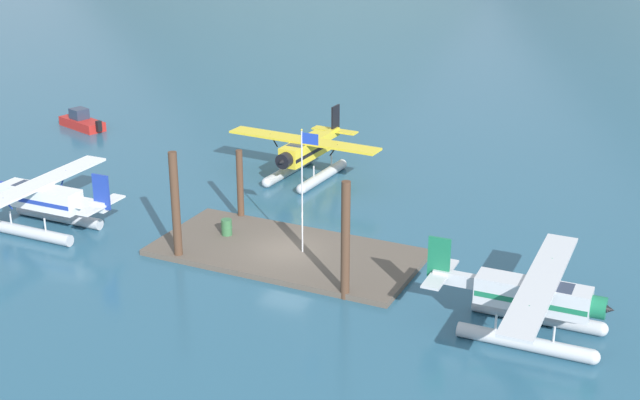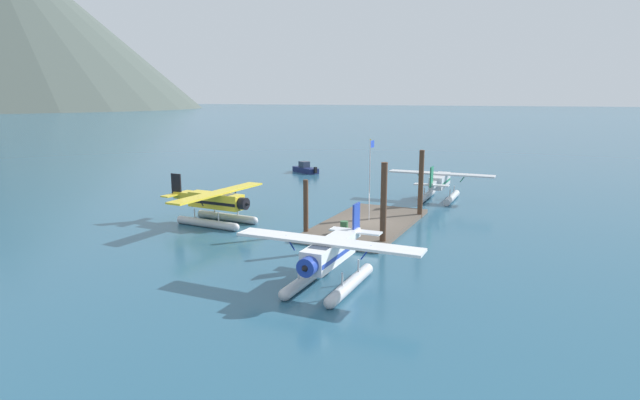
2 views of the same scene
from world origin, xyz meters
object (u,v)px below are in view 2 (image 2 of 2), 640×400
(flagpole, at_px, (370,170))
(fuel_drum, at_px, (344,227))
(seaplane_silver_stbd_aft, at_px, (440,184))
(boat_navy_open_east, at_px, (305,169))
(seaplane_yellow_bow_left, at_px, (217,205))
(seaplane_white_port_aft, at_px, (329,259))

(flagpole, xyz_separation_m, fuel_drum, (-4.81, 0.27, -3.61))
(flagpole, bearing_deg, seaplane_silver_stbd_aft, -13.94)
(seaplane_silver_stbd_aft, distance_m, boat_navy_open_east, 23.88)
(flagpole, xyz_separation_m, seaplane_yellow_bow_left, (-5.45, 11.14, -2.78))
(fuel_drum, bearing_deg, flagpole, -3.21)
(fuel_drum, distance_m, seaplane_white_port_aft, 10.40)
(seaplane_silver_stbd_aft, relative_size, seaplane_white_port_aft, 1.00)
(seaplane_silver_stbd_aft, relative_size, boat_navy_open_east, 2.35)
(fuel_drum, xyz_separation_m, seaplane_yellow_bow_left, (-0.64, 10.87, 0.84))
(seaplane_white_port_aft, xyz_separation_m, boat_navy_open_east, (38.64, 20.63, -1.09))
(flagpole, distance_m, seaplane_silver_stbd_aft, 12.98)
(boat_navy_open_east, bearing_deg, flagpole, -143.43)
(flagpole, height_order, seaplane_silver_stbd_aft, flagpole)
(seaplane_silver_stbd_aft, bearing_deg, boat_navy_open_east, 60.80)
(flagpole, height_order, boat_navy_open_east, flagpole)
(seaplane_yellow_bow_left, bearing_deg, seaplane_silver_stbd_aft, -38.63)
(flagpole, xyz_separation_m, seaplane_white_port_aft, (-14.70, -2.86, -2.78))
(fuel_drum, xyz_separation_m, seaplane_white_port_aft, (-9.88, -3.13, 0.84))
(fuel_drum, height_order, seaplane_white_port_aft, seaplane_white_port_aft)
(fuel_drum, distance_m, seaplane_yellow_bow_left, 10.92)
(flagpole, height_order, seaplane_white_port_aft, flagpole)
(flagpole, height_order, seaplane_yellow_bow_left, flagpole)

